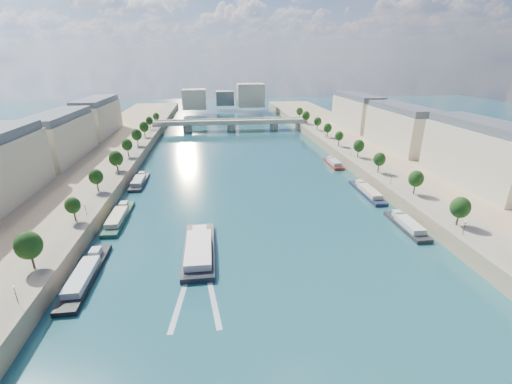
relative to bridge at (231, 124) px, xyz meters
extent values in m
plane|color=#0B2834|center=(0.00, -123.91, -5.08)|extent=(700.00, 700.00, 0.00)
cube|color=#9E8460|center=(-72.00, -123.91, -2.58)|extent=(44.00, 520.00, 5.00)
cube|color=#9E8460|center=(72.00, -123.91, -2.58)|extent=(44.00, 520.00, 5.00)
cube|color=gray|center=(-57.00, -123.91, -0.03)|extent=(14.00, 520.00, 0.10)
cube|color=gray|center=(57.00, -123.91, -0.03)|extent=(14.00, 520.00, 0.10)
cylinder|color=#382B1E|center=(-55.00, -181.91, 1.83)|extent=(0.50, 0.50, 3.82)
ellipsoid|color=black|center=(-55.00, -181.91, 5.42)|extent=(4.80, 4.80, 5.52)
cylinder|color=#382B1E|center=(-55.00, -157.91, 1.83)|extent=(0.50, 0.50, 3.82)
ellipsoid|color=black|center=(-55.00, -157.91, 5.42)|extent=(4.80, 4.80, 5.52)
cylinder|color=#382B1E|center=(-55.00, -133.91, 1.83)|extent=(0.50, 0.50, 3.82)
ellipsoid|color=black|center=(-55.00, -133.91, 5.42)|extent=(4.80, 4.80, 5.52)
cylinder|color=#382B1E|center=(-55.00, -109.91, 1.83)|extent=(0.50, 0.50, 3.82)
ellipsoid|color=black|center=(-55.00, -109.91, 5.42)|extent=(4.80, 4.80, 5.52)
cylinder|color=#382B1E|center=(-55.00, -85.91, 1.83)|extent=(0.50, 0.50, 3.82)
ellipsoid|color=black|center=(-55.00, -85.91, 5.42)|extent=(4.80, 4.80, 5.52)
cylinder|color=#382B1E|center=(-55.00, -61.91, 1.83)|extent=(0.50, 0.50, 3.82)
ellipsoid|color=black|center=(-55.00, -61.91, 5.42)|extent=(4.80, 4.80, 5.52)
cylinder|color=#382B1E|center=(-55.00, -37.91, 1.83)|extent=(0.50, 0.50, 3.82)
ellipsoid|color=black|center=(-55.00, -37.91, 5.42)|extent=(4.80, 4.80, 5.52)
cylinder|color=#382B1E|center=(-55.00, -13.91, 1.83)|extent=(0.50, 0.50, 3.82)
ellipsoid|color=black|center=(-55.00, -13.91, 5.42)|extent=(4.80, 4.80, 5.52)
cylinder|color=#382B1E|center=(-55.00, 10.09, 1.83)|extent=(0.50, 0.50, 3.82)
ellipsoid|color=black|center=(-55.00, 10.09, 5.42)|extent=(4.80, 4.80, 5.52)
cylinder|color=#382B1E|center=(55.00, -173.91, 1.83)|extent=(0.50, 0.50, 3.82)
ellipsoid|color=black|center=(55.00, -173.91, 5.42)|extent=(4.80, 4.80, 5.52)
cylinder|color=#382B1E|center=(55.00, -149.91, 1.83)|extent=(0.50, 0.50, 3.82)
ellipsoid|color=black|center=(55.00, -149.91, 5.42)|extent=(4.80, 4.80, 5.52)
cylinder|color=#382B1E|center=(55.00, -125.91, 1.83)|extent=(0.50, 0.50, 3.82)
ellipsoid|color=black|center=(55.00, -125.91, 5.42)|extent=(4.80, 4.80, 5.52)
cylinder|color=#382B1E|center=(55.00, -101.91, 1.83)|extent=(0.50, 0.50, 3.82)
ellipsoid|color=black|center=(55.00, -101.91, 5.42)|extent=(4.80, 4.80, 5.52)
cylinder|color=#382B1E|center=(55.00, -77.91, 1.83)|extent=(0.50, 0.50, 3.82)
ellipsoid|color=black|center=(55.00, -77.91, 5.42)|extent=(4.80, 4.80, 5.52)
cylinder|color=#382B1E|center=(55.00, -53.91, 1.83)|extent=(0.50, 0.50, 3.82)
ellipsoid|color=black|center=(55.00, -53.91, 5.42)|extent=(4.80, 4.80, 5.52)
cylinder|color=#382B1E|center=(55.00, -29.91, 1.83)|extent=(0.50, 0.50, 3.82)
ellipsoid|color=black|center=(55.00, -29.91, 5.42)|extent=(4.80, 4.80, 5.52)
cylinder|color=#382B1E|center=(55.00, -5.91, 1.83)|extent=(0.50, 0.50, 3.82)
ellipsoid|color=black|center=(55.00, -5.91, 5.42)|extent=(4.80, 4.80, 5.52)
cylinder|color=#382B1E|center=(55.00, 18.09, 1.83)|extent=(0.50, 0.50, 3.82)
ellipsoid|color=black|center=(55.00, 18.09, 5.42)|extent=(4.80, 4.80, 5.52)
cylinder|color=black|center=(-52.50, -193.91, 1.92)|extent=(0.14, 0.14, 4.00)
sphere|color=#FFE5B2|center=(-52.50, -193.91, 4.02)|extent=(0.36, 0.36, 0.36)
cylinder|color=black|center=(-52.50, -153.91, 1.92)|extent=(0.14, 0.14, 4.00)
sphere|color=#FFE5B2|center=(-52.50, -153.91, 4.02)|extent=(0.36, 0.36, 0.36)
cylinder|color=black|center=(-52.50, -113.91, 1.92)|extent=(0.14, 0.14, 4.00)
sphere|color=#FFE5B2|center=(-52.50, -113.91, 4.02)|extent=(0.36, 0.36, 0.36)
cylinder|color=black|center=(-52.50, -73.91, 1.92)|extent=(0.14, 0.14, 4.00)
sphere|color=#FFE5B2|center=(-52.50, -73.91, 4.02)|extent=(0.36, 0.36, 0.36)
cylinder|color=black|center=(-52.50, -33.91, 1.92)|extent=(0.14, 0.14, 4.00)
sphere|color=#FFE5B2|center=(-52.50, -33.91, 4.02)|extent=(0.36, 0.36, 0.36)
cylinder|color=black|center=(52.50, -178.91, 1.92)|extent=(0.14, 0.14, 4.00)
sphere|color=#FFE5B2|center=(52.50, -178.91, 4.02)|extent=(0.36, 0.36, 0.36)
cylinder|color=black|center=(52.50, -138.91, 1.92)|extent=(0.14, 0.14, 4.00)
sphere|color=#FFE5B2|center=(52.50, -138.91, 4.02)|extent=(0.36, 0.36, 0.36)
cylinder|color=black|center=(52.50, -98.91, 1.92)|extent=(0.14, 0.14, 4.00)
sphere|color=#FFE5B2|center=(52.50, -98.91, 4.02)|extent=(0.36, 0.36, 0.36)
cylinder|color=black|center=(52.50, -58.91, 1.92)|extent=(0.14, 0.14, 4.00)
sphere|color=#FFE5B2|center=(52.50, -58.91, 4.02)|extent=(0.36, 0.36, 0.36)
cylinder|color=black|center=(52.50, -18.91, 1.92)|extent=(0.14, 0.14, 4.00)
sphere|color=#FFE5B2|center=(52.50, -18.91, 4.02)|extent=(0.36, 0.36, 0.36)
cube|color=#C1B694|center=(-85.00, -82.91, 9.92)|extent=(16.00, 52.00, 20.00)
cube|color=#474C54|center=(-85.00, -82.91, 21.52)|extent=(14.72, 50.44, 3.20)
cube|color=#C1B694|center=(-85.00, -24.91, 9.92)|extent=(16.00, 52.00, 20.00)
cube|color=#474C54|center=(-85.00, -24.91, 21.52)|extent=(14.72, 50.44, 3.20)
cube|color=#C1B694|center=(85.00, -140.91, 9.92)|extent=(16.00, 52.00, 20.00)
cube|color=#474C54|center=(85.00, -140.91, 21.52)|extent=(14.72, 50.44, 3.20)
cube|color=#C1B694|center=(85.00, -82.91, 9.92)|extent=(16.00, 52.00, 20.00)
cube|color=#474C54|center=(85.00, -82.91, 21.52)|extent=(14.72, 50.44, 3.20)
cube|color=#C1B694|center=(85.00, -24.91, 9.92)|extent=(16.00, 52.00, 20.00)
cube|color=#474C54|center=(85.00, -24.91, 21.52)|extent=(14.72, 50.44, 3.20)
cube|color=#C1B694|center=(-30.00, 86.09, 8.92)|extent=(22.00, 18.00, 18.00)
cube|color=#C1B694|center=(25.00, 96.09, 10.92)|extent=(26.00, 20.00, 22.00)
cube|color=#474C54|center=(0.00, 111.09, 6.92)|extent=(18.00, 16.00, 14.00)
cube|color=#C1B79E|center=(0.00, 0.00, 1.12)|extent=(112.00, 11.00, 2.20)
cube|color=#C1B79E|center=(0.00, -5.00, 2.62)|extent=(112.00, 0.80, 0.90)
cube|color=#C1B79E|center=(0.00, 5.00, 2.62)|extent=(112.00, 0.80, 0.90)
cylinder|color=#C1B79E|center=(-32.00, 0.00, -2.58)|extent=(6.40, 6.40, 5.00)
cylinder|color=#C1B79E|center=(0.00, 0.00, -2.58)|extent=(6.40, 6.40, 5.00)
cylinder|color=#C1B79E|center=(32.00, 0.00, -2.58)|extent=(6.40, 6.40, 5.00)
cube|color=#C1B79E|center=(-52.00, 0.00, -2.58)|extent=(6.00, 12.00, 5.00)
cube|color=#C1B79E|center=(52.00, 0.00, -2.58)|extent=(6.00, 12.00, 5.00)
cube|color=black|center=(-18.63, -170.55, -4.66)|extent=(8.23, 28.65, 2.05)
cube|color=silver|center=(-18.63, -172.84, -2.72)|extent=(6.74, 18.63, 1.84)
cube|color=silver|center=(-18.63, -161.95, -2.74)|extent=(4.10, 3.44, 1.80)
cube|color=silver|center=(-21.83, -187.55, -5.06)|extent=(4.32, 25.96, 0.04)
cube|color=silver|center=(-15.43, -187.55, -5.06)|extent=(4.40, 25.95, 0.04)
cube|color=black|center=(-45.50, -179.05, -4.78)|extent=(5.00, 27.60, 1.80)
cube|color=#AFB3BC|center=(-45.50, -181.26, -3.08)|extent=(4.10, 15.18, 1.60)
cube|color=#AFB3BC|center=(-45.50, -170.77, -2.98)|extent=(2.50, 3.31, 1.80)
cube|color=#1C4634|center=(-45.50, -146.75, -4.78)|extent=(5.00, 25.86, 1.80)
cube|color=beige|center=(-45.50, -148.82, -3.08)|extent=(4.10, 14.23, 1.60)
cube|color=beige|center=(-45.50, -138.99, -2.98)|extent=(2.50, 3.10, 1.80)
cube|color=#27272A|center=(-45.50, -111.22, -4.78)|extent=(5.00, 22.11, 1.80)
cube|color=#95949C|center=(-45.50, -112.99, -3.08)|extent=(4.10, 12.16, 1.60)
cube|color=#95949C|center=(-45.50, -104.59, -2.98)|extent=(2.50, 2.65, 1.80)
cube|color=#272729|center=(45.50, -163.98, -4.78)|extent=(5.00, 20.54, 1.80)
cube|color=silver|center=(45.50, -165.62, -3.08)|extent=(4.10, 11.30, 1.60)
cube|color=silver|center=(45.50, -157.82, -2.98)|extent=(2.50, 2.46, 1.80)
cube|color=#1B243D|center=(45.50, -134.90, -4.78)|extent=(5.00, 25.57, 1.80)
cube|color=beige|center=(45.50, -136.95, -3.08)|extent=(4.10, 14.06, 1.60)
cube|color=beige|center=(45.50, -127.23, -2.98)|extent=(2.50, 3.07, 1.80)
cube|color=maroon|center=(45.50, -95.21, -4.78)|extent=(5.00, 18.66, 1.80)
cube|color=#A9AFB6|center=(45.50, -96.70, -3.08)|extent=(4.10, 10.26, 1.60)
cube|color=#A9AFB6|center=(45.50, -89.61, -2.98)|extent=(2.50, 2.24, 1.80)
camera|label=1|loc=(-13.29, -253.37, 44.38)|focal=24.00mm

